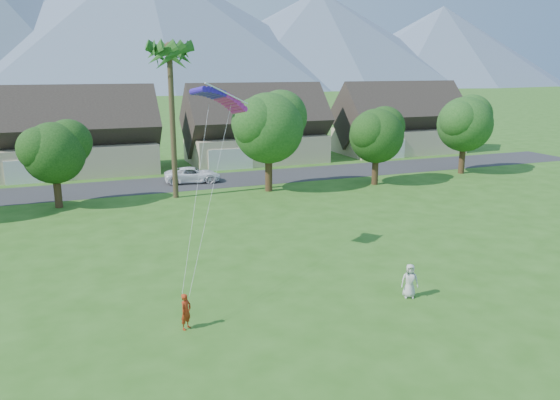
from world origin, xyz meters
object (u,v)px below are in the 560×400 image
kite_flyer (186,311)px  parked_car (193,175)px  watcher (410,281)px  parafoil_kite (220,96)px

kite_flyer → parked_car: size_ratio=0.30×
watcher → parked_car: watcher is taller
kite_flyer → parafoil_kite: bearing=23.2°
kite_flyer → parked_car: kite_flyer is taller
kite_flyer → parked_car: bearing=36.7°
kite_flyer → parafoil_kite: parafoil_kite is taller
parked_car → parafoil_kite: 23.36m
watcher → parafoil_kite: 13.26m
parked_car → kite_flyer: bearing=174.7°
parked_car → watcher: bearing=-165.3°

